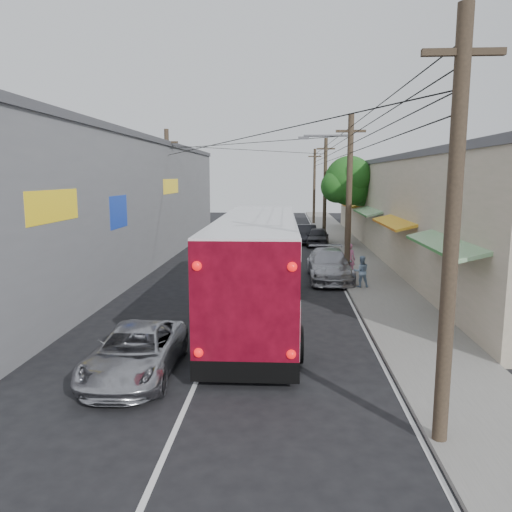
{
  "coord_description": "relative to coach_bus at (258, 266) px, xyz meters",
  "views": [
    {
      "loc": [
        2.21,
        -11.11,
        5.11
      ],
      "look_at": [
        1.07,
        7.8,
        2.08
      ],
      "focal_mm": 35.0,
      "sensor_mm": 36.0,
      "label": 1
    }
  ],
  "objects": [
    {
      "name": "ground",
      "position": [
        -1.2,
        -6.68,
        -1.91
      ],
      "size": [
        120.0,
        120.0,
        0.0
      ],
      "primitive_type": "plane",
      "color": "black",
      "rests_on": "ground"
    },
    {
      "name": "sidewalk",
      "position": [
        5.3,
        13.32,
        -1.85
      ],
      "size": [
        3.0,
        80.0,
        0.12
      ],
      "primitive_type": "cube",
      "color": "slate",
      "rests_on": "ground"
    },
    {
      "name": "building_right",
      "position": [
        9.79,
        15.32,
        1.24
      ],
      "size": [
        7.09,
        40.0,
        6.25
      ],
      "color": "#C1B09A",
      "rests_on": "ground"
    },
    {
      "name": "building_left",
      "position": [
        -9.7,
        11.32,
        1.74
      ],
      "size": [
        7.2,
        36.0,
        7.25
      ],
      "color": "slate",
      "rests_on": "ground"
    },
    {
      "name": "utility_poles",
      "position": [
        1.93,
        13.65,
        2.22
      ],
      "size": [
        11.8,
        45.28,
        8.0
      ],
      "color": "#473828",
      "rests_on": "ground"
    },
    {
      "name": "street_tree",
      "position": [
        5.67,
        19.34,
        2.76
      ],
      "size": [
        4.4,
        4.0,
        6.6
      ],
      "color": "#3F2B19",
      "rests_on": "ground"
    },
    {
      "name": "coach_bus",
      "position": [
        0.0,
        0.0,
        0.0
      ],
      "size": [
        3.05,
        12.83,
        3.69
      ],
      "rotation": [
        0.0,
        0.0,
        0.01
      ],
      "color": "white",
      "rests_on": "ground"
    },
    {
      "name": "jeepney",
      "position": [
        -2.83,
        -5.68,
        -1.28
      ],
      "size": [
        2.17,
        4.55,
        1.25
      ],
      "primitive_type": "imported",
      "rotation": [
        0.0,
        0.0,
        0.02
      ],
      "color": "#ACABB2",
      "rests_on": "ground"
    },
    {
      "name": "parked_suv",
      "position": [
        3.19,
        6.83,
        -1.15
      ],
      "size": [
        2.17,
        5.22,
        1.51
      ],
      "primitive_type": "imported",
      "rotation": [
        0.0,
        0.0,
        0.01
      ],
      "color": "#9F9FA7",
      "rests_on": "ground"
    },
    {
      "name": "parked_car_mid",
      "position": [
        3.4,
        19.32,
        -1.24
      ],
      "size": [
        1.95,
        4.08,
        1.34
      ],
      "primitive_type": "imported",
      "rotation": [
        0.0,
        0.0,
        -0.09
      ],
      "color": "#242529",
      "rests_on": "ground"
    },
    {
      "name": "parked_car_far",
      "position": [
        2.6,
        20.86,
        -1.22
      ],
      "size": [
        1.74,
        4.29,
        1.38
      ],
      "primitive_type": "imported",
      "rotation": [
        0.0,
        0.0,
        0.07
      ],
      "color": "black",
      "rests_on": "ground"
    },
    {
      "name": "pedestrian_near",
      "position": [
        4.27,
        7.61,
        -0.98
      ],
      "size": [
        0.7,
        0.59,
        1.63
      ],
      "primitive_type": "imported",
      "rotation": [
        0.0,
        0.0,
        2.75
      ],
      "color": "pink",
      "rests_on": "sidewalk"
    },
    {
      "name": "pedestrian_far",
      "position": [
        4.46,
        4.75,
        -1.07
      ],
      "size": [
        0.71,
        0.57,
        1.43
      ],
      "primitive_type": "imported",
      "rotation": [
        0.0,
        0.0,
        3.18
      ],
      "color": "#7F9AB9",
      "rests_on": "sidewalk"
    }
  ]
}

